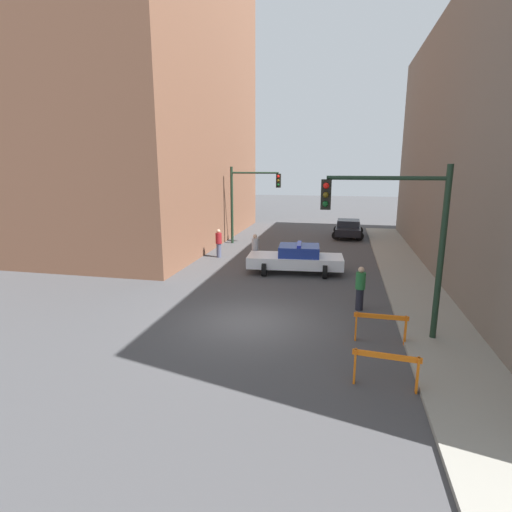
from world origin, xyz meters
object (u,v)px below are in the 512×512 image
traffic_light_near (401,226)px  traffic_light_far (247,194)px  barrier_front (386,364)px  pedestrian_crossing (255,249)px  pedestrian_sidewalk (360,288)px  barrier_mid (381,323)px  parked_car_near (348,228)px  police_car (296,259)px  pedestrian_corner (219,243)px

traffic_light_near → traffic_light_far: traffic_light_near is taller
traffic_light_near → barrier_front: bearing=-99.7°
traffic_light_far → pedestrian_crossing: bearing=-72.6°
traffic_light_far → pedestrian_crossing: (1.77, -5.65, -2.54)m
pedestrian_crossing → pedestrian_sidewalk: (5.31, -6.05, 0.00)m
pedestrian_sidewalk → barrier_front: (0.42, -5.40, -0.24)m
traffic_light_near → barrier_mid: bearing=-134.2°
pedestrian_crossing → barrier_mid: 10.57m
parked_car_near → pedestrian_sidewalk: (0.30, -15.91, 0.19)m
pedestrian_sidewalk → barrier_mid: size_ratio=1.04×
parked_car_near → barrier_mid: (0.82, -18.68, -0.06)m
traffic_light_near → traffic_light_far: size_ratio=1.00×
traffic_light_far → police_car: size_ratio=1.08×
police_car → pedestrian_crossing: (-2.38, 1.26, 0.14)m
traffic_light_near → barrier_front: traffic_light_near is taller
police_car → pedestrian_corner: pedestrian_corner is taller
pedestrian_corner → barrier_front: size_ratio=1.04×
traffic_light_near → pedestrian_crossing: (-6.26, 8.37, -2.67)m
traffic_light_near → pedestrian_crossing: size_ratio=3.13×
parked_car_near → traffic_light_near: bearing=-84.9°
traffic_light_far → pedestrian_crossing: 6.44m
traffic_light_far → barrier_front: (7.51, -17.10, -2.78)m
barrier_front → barrier_mid: 2.64m
traffic_light_far → parked_car_near: bearing=31.9°
parked_car_near → pedestrian_corner: (-7.46, -8.63, 0.19)m
pedestrian_crossing → barrier_mid: bearing=-79.2°
traffic_light_near → police_car: traffic_light_near is taller
police_car → parked_car_near: (2.63, 11.13, -0.05)m
police_car → barrier_front: (3.36, -10.18, -0.11)m
traffic_light_far → pedestrian_corner: traffic_light_far is taller
pedestrian_crossing → pedestrian_sidewalk: size_ratio=1.00×
pedestrian_crossing → pedestrian_corner: bearing=130.6°
traffic_light_near → police_car: bearing=118.7°
traffic_light_far → barrier_front: traffic_light_far is taller
police_car → pedestrian_crossing: bearing=57.5°
traffic_light_far → barrier_mid: (7.60, -14.46, -2.78)m
police_car → parked_car_near: bearing=-17.8°
police_car → barrier_front: 10.72m
traffic_light_near → barrier_mid: 2.98m
police_car → barrier_mid: bearing=-159.9°
pedestrian_crossing → pedestrian_corner: 2.74m
traffic_light_far → barrier_front: 18.88m
barrier_front → traffic_light_near: bearing=80.3°
barrier_front → pedestrian_sidewalk: bearing=94.5°
traffic_light_near → pedestrian_crossing: traffic_light_near is taller
police_car → parked_car_near: size_ratio=1.11×
pedestrian_sidewalk → traffic_light_near: bearing=-134.2°
pedestrian_crossing → police_car: bearing=-50.6°
pedestrian_sidewalk → traffic_light_far: bearing=54.8°
pedestrian_corner → pedestrian_sidewalk: bearing=101.5°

